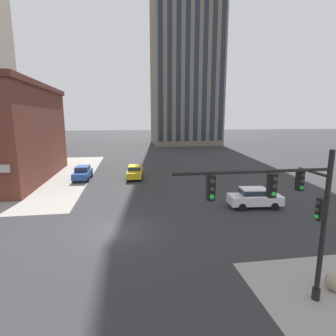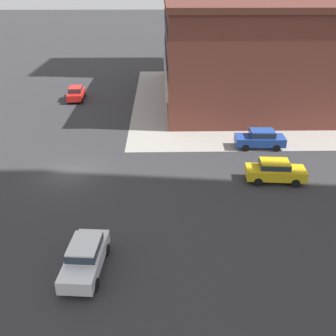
% 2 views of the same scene
% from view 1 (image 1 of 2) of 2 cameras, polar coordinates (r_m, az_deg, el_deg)
% --- Properties ---
extents(ground_plane, '(320.00, 320.00, 0.00)m').
position_cam_1_polar(ground_plane, '(18.48, -10.61, -13.29)').
color(ground_plane, '#2D2D30').
extents(traffic_signal_main, '(6.28, 2.09, 6.30)m').
position_cam_1_polar(traffic_signal_main, '(11.55, 25.71, -7.84)').
color(traffic_signal_main, black).
rests_on(traffic_signal_main, ground).
extents(bollard_sphere_curb_a, '(0.79, 0.79, 0.79)m').
position_cam_1_polar(bollard_sphere_curb_a, '(14.57, 32.38, -20.07)').
color(bollard_sphere_curb_a, gray).
rests_on(bollard_sphere_curb_a, ground).
extents(car_main_northbound_near, '(2.18, 4.54, 1.68)m').
position_cam_1_polar(car_main_northbound_near, '(33.36, -7.19, -0.73)').
color(car_main_northbound_near, gold).
rests_on(car_main_northbound_near, ground).
extents(car_main_northbound_far, '(2.02, 4.46, 1.68)m').
position_cam_1_polar(car_main_northbound_far, '(34.21, -17.99, -0.88)').
color(car_main_northbound_far, '#23479E').
rests_on(car_main_northbound_far, ground).
extents(car_cross_eastbound, '(4.53, 2.15, 1.68)m').
position_cam_1_polar(car_cross_eastbound, '(23.58, 18.19, -5.96)').
color(car_cross_eastbound, silver).
rests_on(car_cross_eastbound, ground).
extents(residential_tower_skyline_right, '(19.08, 17.22, 77.77)m').
position_cam_1_polar(residential_tower_skyline_right, '(85.97, 3.88, 32.08)').
color(residential_tower_skyline_right, '#70665B').
rests_on(residential_tower_skyline_right, ground).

